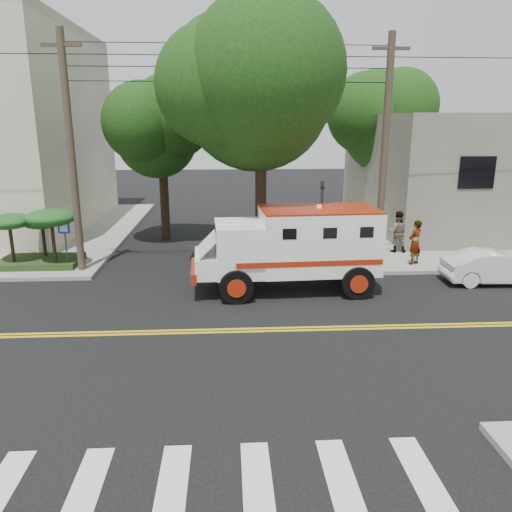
{
  "coord_description": "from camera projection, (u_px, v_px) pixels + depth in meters",
  "views": [
    {
      "loc": [
        0.18,
        -13.23,
        5.79
      ],
      "look_at": [
        1.07,
        2.24,
        1.6
      ],
      "focal_mm": 35.0,
      "sensor_mm": 36.0,
      "label": 1
    }
  ],
  "objects": [
    {
      "name": "palm_planter",
      "position": [
        36.0,
        229.0,
        19.79
      ],
      "size": [
        3.52,
        2.63,
        2.36
      ],
      "color": "#1E3314",
      "rests_on": "sidewalk_nw"
    },
    {
      "name": "tree_left",
      "position": [
        167.0,
        123.0,
        23.97
      ],
      "size": [
        4.48,
        4.2,
        7.7
      ],
      "color": "black",
      "rests_on": "ground"
    },
    {
      "name": "utility_pole_left",
      "position": [
        72.0,
        157.0,
        18.55
      ],
      "size": [
        0.28,
        0.28,
        9.0
      ],
      "primitive_type": "cylinder",
      "color": "#382D23",
      "rests_on": "ground"
    },
    {
      "name": "accessibility_sign",
      "position": [
        65.0,
        238.0,
        19.5
      ],
      "size": [
        0.45,
        0.1,
        2.02
      ],
      "color": "#3F3F42",
      "rests_on": "ground"
    },
    {
      "name": "pedestrian_b",
      "position": [
        397.0,
        232.0,
        22.1
      ],
      "size": [
        1.0,
        0.84,
        1.83
      ],
      "primitive_type": "imported",
      "rotation": [
        0.0,
        0.0,
        2.96
      ],
      "color": "gray",
      "rests_on": "sidewalk_ne"
    },
    {
      "name": "tree_main",
      "position": [
        273.0,
        82.0,
        18.46
      ],
      "size": [
        6.08,
        5.7,
        9.85
      ],
      "color": "black",
      "rests_on": "ground"
    },
    {
      "name": "parked_sedan",
      "position": [
        495.0,
        267.0,
        18.3
      ],
      "size": [
        3.82,
        1.45,
        1.24
      ],
      "primitive_type": "imported",
      "rotation": [
        0.0,
        0.0,
        1.54
      ],
      "color": "white",
      "rests_on": "ground"
    },
    {
      "name": "building_right",
      "position": [
        493.0,
        171.0,
        27.75
      ],
      "size": [
        14.0,
        12.0,
        6.0
      ],
      "primitive_type": "cube",
      "color": "#6A655B",
      "rests_on": "sidewalk_ne"
    },
    {
      "name": "pedestrian_a",
      "position": [
        415.0,
        242.0,
        20.18
      ],
      "size": [
        0.79,
        0.74,
        1.82
      ],
      "primitive_type": "imported",
      "rotation": [
        0.0,
        0.0,
        3.75
      ],
      "color": "gray",
      "rests_on": "sidewalk_ne"
    },
    {
      "name": "ground",
      "position": [
        223.0,
        331.0,
        14.25
      ],
      "size": [
        100.0,
        100.0,
        0.0
      ],
      "primitive_type": "plane",
      "color": "black",
      "rests_on": "ground"
    },
    {
      "name": "tree_right",
      "position": [
        379.0,
        116.0,
        28.35
      ],
      "size": [
        4.8,
        4.5,
        8.2
      ],
      "color": "black",
      "rests_on": "ground"
    },
    {
      "name": "armored_truck",
      "position": [
        295.0,
        244.0,
        17.33
      ],
      "size": [
        6.53,
        2.87,
        2.92
      ],
      "rotation": [
        0.0,
        0.0,
        0.05
      ],
      "color": "white",
      "rests_on": "ground"
    },
    {
      "name": "traffic_signal",
      "position": [
        322.0,
        217.0,
        19.28
      ],
      "size": [
        0.15,
        0.18,
        3.6
      ],
      "color": "#3F3F42",
      "rests_on": "ground"
    },
    {
      "name": "utility_pole_right",
      "position": [
        384.0,
        156.0,
        19.4
      ],
      "size": [
        0.28,
        0.28,
        9.0
      ],
      "primitive_type": "cylinder",
      "color": "#382D23",
      "rests_on": "ground"
    },
    {
      "name": "sidewalk_ne",
      "position": [
        465.0,
        227.0,
        27.99
      ],
      "size": [
        17.0,
        17.0,
        0.15
      ],
      "primitive_type": "cube",
      "color": "gray",
      "rests_on": "ground"
    }
  ]
}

